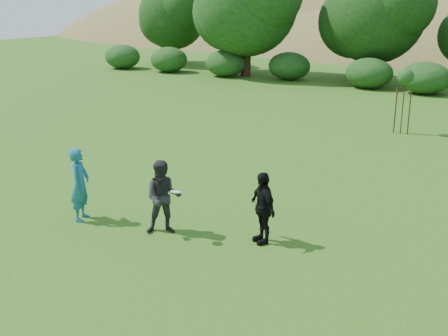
{
  "coord_description": "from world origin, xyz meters",
  "views": [
    {
      "loc": [
        8.09,
        -10.01,
        5.81
      ],
      "look_at": [
        0.0,
        3.0,
        1.1
      ],
      "focal_mm": 45.0,
      "sensor_mm": 36.0,
      "label": 1
    }
  ],
  "objects_px": {
    "player_teal": "(80,184)",
    "player_black": "(263,208)",
    "player_grey": "(163,197)",
    "sapling": "(405,78)"
  },
  "relations": [
    {
      "from": "player_black",
      "to": "sapling",
      "type": "bearing_deg",
      "value": 125.07
    },
    {
      "from": "player_grey",
      "to": "player_teal",
      "type": "bearing_deg",
      "value": 154.25
    },
    {
      "from": "player_teal",
      "to": "sapling",
      "type": "relative_size",
      "value": 0.7
    },
    {
      "from": "player_black",
      "to": "sapling",
      "type": "relative_size",
      "value": 0.63
    },
    {
      "from": "player_grey",
      "to": "sapling",
      "type": "bearing_deg",
      "value": 44.41
    },
    {
      "from": "player_black",
      "to": "sapling",
      "type": "xyz_separation_m",
      "value": [
        -0.21,
        13.3,
        1.52
      ]
    },
    {
      "from": "player_teal",
      "to": "sapling",
      "type": "distance_m",
      "value": 15.37
    },
    {
      "from": "player_teal",
      "to": "player_black",
      "type": "relative_size",
      "value": 1.11
    },
    {
      "from": "player_black",
      "to": "sapling",
      "type": "distance_m",
      "value": 13.39
    },
    {
      "from": "player_grey",
      "to": "sapling",
      "type": "height_order",
      "value": "sapling"
    }
  ]
}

